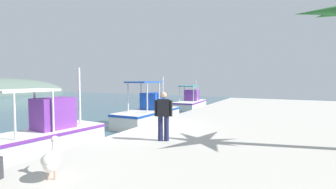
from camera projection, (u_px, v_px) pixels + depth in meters
The scene contains 6 objects.
quay_pier at pixel (264, 151), 8.49m from camera, with size 36.00×10.00×0.80m, color #BCB7AD.
fishing_boat_second at pixel (41, 136), 9.46m from camera, with size 5.20×2.16×3.30m.
fishing_boat_third at pixel (149, 113), 15.55m from camera, with size 5.17×1.99×2.97m.
fishing_boat_fourth at pixel (190, 102), 23.84m from camera, with size 4.81×2.19×2.79m.
pelican at pixel (52, 159), 5.08m from camera, with size 0.89×0.74×0.82m.
fisherman_standing at pixel (163, 114), 8.18m from camera, with size 0.37×0.55×1.60m.
Camera 1 is at (-8.92, -5.78, 2.83)m, focal length 26.92 mm.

